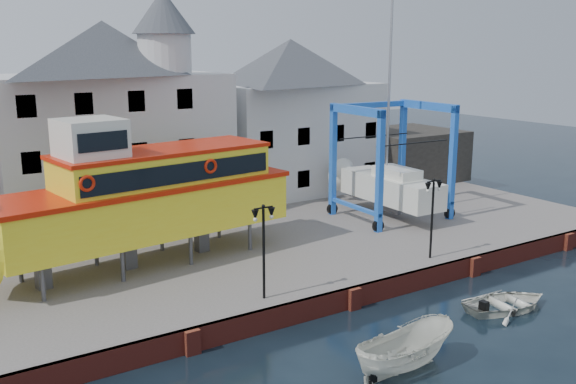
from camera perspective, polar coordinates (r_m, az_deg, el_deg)
ground at (r=29.83m, az=5.81°, el=-10.29°), size 140.00×140.00×0.00m
hardstanding at (r=38.31m, az=-4.53°, el=-4.17°), size 44.00×22.00×1.00m
quay_wall at (r=29.71m, az=5.70°, el=-9.33°), size 44.00×0.47×1.00m
building_white_main at (r=41.81m, az=-15.53°, el=6.42°), size 14.00×8.30×14.00m
building_white_right at (r=48.39m, az=0.22°, el=6.81°), size 12.00×8.00×11.20m
shed_dark at (r=53.49m, az=10.42°, el=3.29°), size 8.00×7.00×4.00m
lamp_post_left at (r=27.19m, az=-2.19°, el=-3.20°), size 1.12×0.32×4.20m
lamp_post_right at (r=33.26m, az=12.77°, el=-0.53°), size 1.12×0.32×4.20m
tour_boat at (r=31.81m, az=-14.15°, el=-0.56°), size 17.53×6.15×7.47m
travel_lift at (r=41.84m, az=8.43°, el=1.15°), size 6.64×9.24×13.84m
motorboat_a at (r=24.92m, az=10.27°, el=-15.34°), size 4.69×1.95×1.78m
motorboat_b at (r=31.26m, az=18.88°, el=-9.84°), size 4.66×3.69×0.87m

